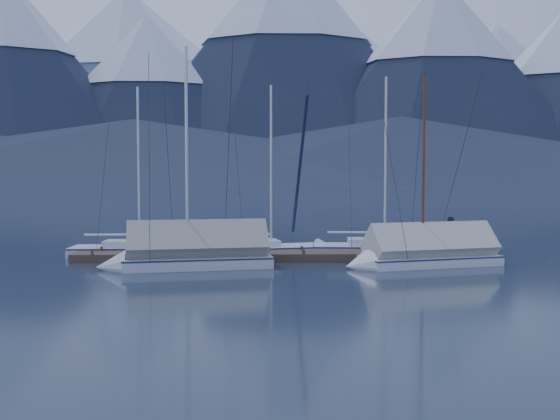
% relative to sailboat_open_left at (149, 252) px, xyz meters
% --- Properties ---
extents(ground, '(1000.00, 1000.00, 0.00)m').
position_rel_sailboat_open_left_xyz_m(ground, '(6.08, -3.81, -0.15)').
color(ground, '#151F2F').
rests_on(ground, ground).
extents(mountain_range, '(877.00, 584.00, 150.50)m').
position_rel_sailboat_open_left_xyz_m(mountain_range, '(10.20, 366.63, 58.50)').
color(mountain_range, '#475675').
rests_on(mountain_range, ground).
extents(dock, '(18.00, 1.50, 0.54)m').
position_rel_sailboat_open_left_xyz_m(dock, '(6.08, -1.81, -0.04)').
color(dock, '#382D23').
rests_on(dock, ground).
extents(mooring_posts, '(15.12, 1.52, 0.35)m').
position_rel_sailboat_open_left_xyz_m(mooring_posts, '(5.58, -1.81, 0.20)').
color(mooring_posts, '#382D23').
rests_on(mooring_posts, ground).
extents(sailboat_open_left, '(6.53, 2.79, 8.58)m').
position_rel_sailboat_open_left_xyz_m(sailboat_open_left, '(0.00, 0.00, 0.00)').
color(sailboat_open_left, silver).
rests_on(sailboat_open_left, ground).
extents(sailboat_open_mid, '(6.82, 3.36, 8.69)m').
position_rel_sailboat_open_left_xyz_m(sailboat_open_mid, '(6.14, 0.14, 0.00)').
color(sailboat_open_mid, silver).
rests_on(sailboat_open_mid, ground).
extents(sailboat_open_right, '(7.04, 2.97, 9.16)m').
position_rel_sailboat_open_left_xyz_m(sailboat_open_right, '(11.56, 0.11, 0.01)').
color(sailboat_open_right, silver).
rests_on(sailboat_open_right, ground).
extents(sailboat_covered_near, '(6.90, 3.66, 8.58)m').
position_rel_sailboat_open_left_xyz_m(sailboat_covered_near, '(11.75, -3.67, 0.28)').
color(sailboat_covered_near, silver).
rests_on(sailboat_covered_near, ground).
extents(sailboat_covered_far, '(7.14, 3.35, 9.65)m').
position_rel_sailboat_open_left_xyz_m(sailboat_covered_far, '(2.19, -4.03, 0.32)').
color(sailboat_covered_far, silver).
rests_on(sailboat_covered_far, ground).
extents(person, '(0.55, 0.67, 1.57)m').
position_rel_sailboat_open_left_xyz_m(person, '(13.58, -1.97, 0.98)').
color(person, black).
rests_on(person, dock).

